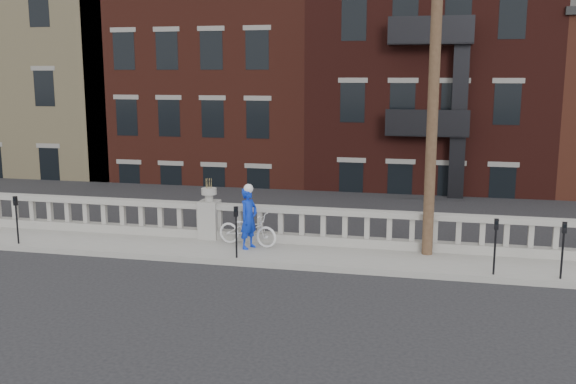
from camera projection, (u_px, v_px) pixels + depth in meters
The scene contains 12 objects.
ground at pixel (153, 286), 14.94m from camera, with size 120.00×120.00×0.00m, color black.
sidewalk at pixel (199, 249), 17.80m from camera, with size 32.00×2.20×0.15m, color gray.
balustrade at pixel (210, 221), 18.61m from camera, with size 28.00×0.34×1.03m.
planter_pedestal at pixel (209, 215), 18.57m from camera, with size 0.55×0.55×1.76m.
lower_level at pixel (331, 113), 36.44m from camera, with size 80.00×44.00×20.80m.
utility_pole at pixel (435, 59), 16.10m from camera, with size 1.60×0.28×10.00m.
parking_meter_b at pixel (16, 214), 17.91m from camera, with size 0.10×0.09×1.36m.
parking_meter_c at pixel (236, 226), 16.52m from camera, with size 0.10×0.09×1.36m.
parking_meter_d at pixel (495, 240), 15.14m from camera, with size 0.10×0.09×1.36m.
parking_meter_e at pixel (563, 244), 14.82m from camera, with size 0.10×0.09×1.36m.
bicycle at pixel (248, 229), 17.80m from camera, with size 0.61×1.76×0.92m, color silver.
cyclist at pixel (249, 218), 17.45m from camera, with size 0.61×0.40×1.68m, color #0B29AE.
Camera 1 is at (6.20, -13.25, 4.87)m, focal length 40.00 mm.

